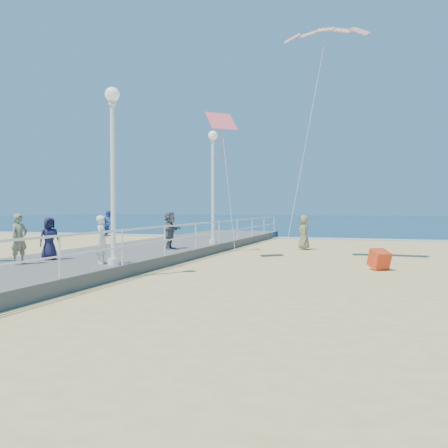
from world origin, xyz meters
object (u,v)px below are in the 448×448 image
(box_kite, at_px, (379,261))
(lamp_post_mid, at_px, (113,156))
(toddler_held, at_px, (109,223))
(spectator_4, at_px, (49,238))
(woman_holding_toddler, at_px, (102,240))
(beach_walker_c, at_px, (304,232))
(spectator_6, at_px, (19,239))
(lamp_post_far, at_px, (213,175))
(spectator_5, at_px, (170,230))

(box_kite, bearing_deg, lamp_post_mid, 175.08)
(toddler_held, bearing_deg, box_kite, -70.34)
(toddler_held, distance_m, spectator_4, 2.58)
(spectator_4, bearing_deg, woman_holding_toddler, -69.63)
(lamp_post_mid, relative_size, beach_walker_c, 3.07)
(spectator_6, bearing_deg, box_kite, -52.45)
(spectator_6, relative_size, box_kite, 2.58)
(woman_holding_toddler, height_order, spectator_4, woman_holding_toddler)
(lamp_post_far, bearing_deg, beach_walker_c, 34.84)
(lamp_post_mid, xyz_separation_m, spectator_4, (-2.78, 0.64, -2.56))
(lamp_post_far, height_order, spectator_6, lamp_post_far)
(beach_walker_c, bearing_deg, box_kite, 13.81)
(woman_holding_toddler, xyz_separation_m, box_kite, (8.03, 4.39, -0.84))
(spectator_4, relative_size, spectator_5, 0.90)
(lamp_post_mid, bearing_deg, toddler_held, 140.20)
(woman_holding_toddler, xyz_separation_m, spectator_4, (-2.34, 0.55, -0.04))
(beach_walker_c, relative_size, box_kite, 2.89)
(lamp_post_far, distance_m, spectator_5, 4.17)
(spectator_5, bearing_deg, toddler_held, -178.06)
(woman_holding_toddler, relative_size, spectator_4, 1.06)
(spectator_6, bearing_deg, lamp_post_far, -5.21)
(lamp_post_far, height_order, spectator_4, lamp_post_far)
(woman_holding_toddler, relative_size, beach_walker_c, 0.86)
(spectator_5, relative_size, spectator_6, 1.01)
(box_kite, bearing_deg, toddler_held, 172.81)
(lamp_post_mid, relative_size, spectator_6, 3.44)
(lamp_post_mid, relative_size, woman_holding_toddler, 3.57)
(lamp_post_mid, height_order, woman_holding_toddler, lamp_post_mid)
(woman_holding_toddler, bearing_deg, spectator_6, 100.65)
(toddler_held, bearing_deg, spectator_5, -3.97)
(lamp_post_mid, xyz_separation_m, beach_walker_c, (3.88, 11.70, -2.80))
(toddler_held, relative_size, spectator_5, 0.51)
(lamp_post_mid, relative_size, spectator_5, 3.41)
(lamp_post_mid, distance_m, beach_walker_c, 12.64)
(lamp_post_far, height_order, woman_holding_toddler, lamp_post_far)
(spectator_4, height_order, spectator_5, spectator_5)
(lamp_post_far, relative_size, toddler_held, 6.75)
(box_kite, bearing_deg, beach_walker_c, 81.73)
(spectator_6, bearing_deg, beach_walker_c, -17.37)
(lamp_post_mid, height_order, spectator_5, lamp_post_mid)
(beach_walker_c, bearing_deg, spectator_5, -51.10)
(woman_holding_toddler, xyz_separation_m, spectator_5, (-0.30, 5.64, 0.03))
(lamp_post_mid, distance_m, spectator_4, 3.83)
(woman_holding_toddler, xyz_separation_m, spectator_6, (-2.38, -0.83, 0.03))
(spectator_6, height_order, box_kite, spectator_6)
(lamp_post_mid, bearing_deg, spectator_5, 97.31)
(spectator_6, distance_m, box_kite, 11.67)
(spectator_5, xyz_separation_m, box_kite, (8.32, -1.26, -0.88))
(toddler_held, distance_m, beach_walker_c, 12.22)
(woman_holding_toddler, height_order, beach_walker_c, woman_holding_toddler)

